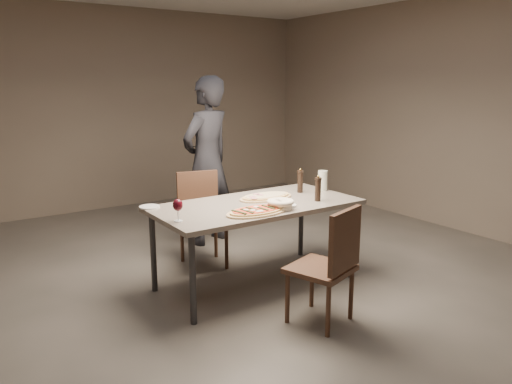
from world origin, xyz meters
TOP-DOWN VIEW (x-y plane):
  - room at (0.00, 0.00)m, footprint 7.00×7.00m
  - dining_table at (0.00, 0.00)m, footprint 1.80×0.90m
  - zucchini_pizza at (-0.18, -0.28)m, footprint 0.55×0.31m
  - ham_pizza at (0.18, 0.10)m, footprint 0.53×0.30m
  - bread_basket at (0.05, -0.29)m, footprint 0.23×0.23m
  - oil_dish at (0.17, -0.25)m, footprint 0.13×0.13m
  - pepper_mill_left at (0.50, -0.24)m, footprint 0.06×0.06m
  - pepper_mill_right at (0.59, 0.12)m, footprint 0.06×0.06m
  - carafe at (0.83, 0.07)m, footprint 0.09×0.09m
  - wine_glass at (-0.81, -0.14)m, footprint 0.08×0.08m
  - side_plate at (-0.83, 0.38)m, footprint 0.17×0.17m
  - chair_near at (0.02, -0.94)m, footprint 0.54×0.54m
  - chair_far at (-0.14, 0.76)m, footprint 0.52×0.52m
  - diner at (0.24, 1.31)m, footprint 0.79×0.64m

SIDE VIEW (x-z plane):
  - chair_near at x=0.02m, z-range 0.05..0.96m
  - chair_far at x=-0.14m, z-range 0.06..0.97m
  - dining_table at x=0.00m, z-range 0.32..1.07m
  - side_plate at x=-0.83m, z-range 0.75..0.76m
  - oil_dish at x=0.17m, z-range 0.75..0.77m
  - ham_pizza at x=0.18m, z-range 0.75..0.78m
  - zucchini_pizza at x=-0.18m, z-range 0.74..0.79m
  - bread_basket at x=0.05m, z-range 0.76..0.84m
  - carafe at x=0.83m, z-range 0.75..0.94m
  - pepper_mill_left at x=0.50m, z-range 0.74..0.98m
  - pepper_mill_right at x=0.59m, z-range 0.74..0.98m
  - wine_glass at x=-0.81m, z-range 0.78..0.96m
  - diner at x=0.24m, z-range 0.00..1.85m
  - room at x=0.00m, z-range -2.10..4.90m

